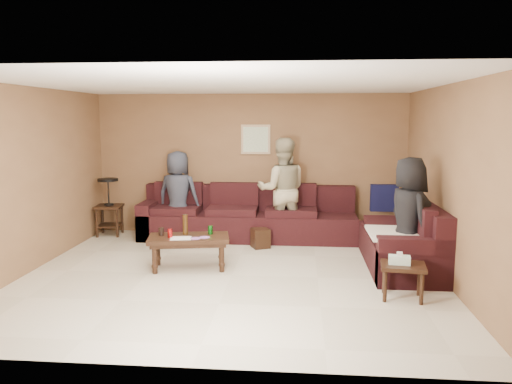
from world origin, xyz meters
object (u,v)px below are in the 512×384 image
Objects in this scene: coffee_table at (188,241)px; end_table_left at (109,206)px; person_middle at (282,190)px; side_table_right at (402,268)px; waste_bin at (260,238)px; person_right at (409,217)px; sectional_sofa at (295,228)px; person_left at (178,195)px.

end_table_left is (-1.85, 1.85, 0.14)m from coffee_table.
end_table_left is at bearing -7.61° from person_middle.
side_table_right is 1.79× the size of waste_bin.
side_table_right is 0.35× the size of person_right.
sectional_sofa reaches higher than waste_bin.
end_table_left is 0.67× the size of person_left.
side_table_right is 3.09m from person_middle.
person_left is at bearing 165.97° from sectional_sofa.
person_middle is at bearing 56.87° from waste_bin.
coffee_table is 3.79× the size of waste_bin.
coffee_table is 0.67× the size of person_middle.
sectional_sofa is 4.57× the size of end_table_left.
sectional_sofa is 2.13m from person_left.
side_table_right is at bearing 146.60° from person_right.
person_middle is at bearing -2.45° from end_table_left.
sectional_sofa is at bearing 41.00° from coffee_table.
sectional_sofa is at bearing 119.84° from side_table_right.
coffee_table is at bearing 49.22° from person_middle.
end_table_left is at bearing 169.92° from sectional_sofa.
person_left is 3.97m from person_right.
side_table_right is 0.32× the size of person_middle.
person_middle reaches higher than person_right.
end_table_left is 5.35m from side_table_right.
waste_bin is at bearing 168.05° from person_left.
sectional_sofa is 2.54m from side_table_right.
person_right reaches higher than side_table_right.
person_middle is 2.48m from person_right.
person_right is (4.80, -1.92, 0.26)m from end_table_left.
side_table_right is 2.82m from waste_bin.
sectional_sofa is at bearing 29.96° from person_right.
person_middle is (0.33, 0.50, 0.72)m from waste_bin.
person_right reaches higher than person_left.
person_left is at bearing 159.45° from waste_bin.
coffee_table is 1.89m from person_left.
waste_bin is 0.20× the size of person_left.
waste_bin is at bearing -175.08° from sectional_sofa.
coffee_table is 2.62m from end_table_left.
sectional_sofa is 14.96× the size of waste_bin.
sectional_sofa is at bearing 4.92° from waste_bin.
person_right is at bearing 75.00° from side_table_right.
sectional_sofa is 3.36m from end_table_left.
person_middle reaches higher than waste_bin.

